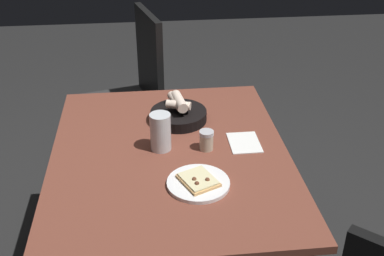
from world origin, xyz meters
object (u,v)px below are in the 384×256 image
object	(u,v)px
pepper_shaker	(206,141)
pizza_plate	(198,182)
beer_glass	(161,133)
dining_table	(170,165)
bread_basket	(179,113)
chair_far	(132,88)

from	to	relation	value
pepper_shaker	pizza_plate	bearing A→B (deg)	165.56
beer_glass	dining_table	bearing A→B (deg)	-133.85
bread_basket	beer_glass	world-z (taller)	beer_glass
pizza_plate	beer_glass	bearing A→B (deg)	24.60
pizza_plate	pepper_shaker	size ratio (longest dim) A/B	2.77
pizza_plate	bread_basket	world-z (taller)	bread_basket
dining_table	pepper_shaker	distance (m)	0.17
pepper_shaker	chair_far	world-z (taller)	chair_far
bread_basket	beer_glass	distance (m)	0.24
pepper_shaker	chair_far	bearing A→B (deg)	17.25
pizza_plate	chair_far	distance (m)	1.22
beer_glass	chair_far	bearing A→B (deg)	7.39
chair_far	pepper_shaker	bearing A→B (deg)	-162.75
bread_basket	pepper_shaker	size ratio (longest dim) A/B	3.04
dining_table	chair_far	world-z (taller)	chair_far
dining_table	pizza_plate	size ratio (longest dim) A/B	5.13
dining_table	chair_far	size ratio (longest dim) A/B	1.15
dining_table	pizza_plate	xyz separation A→B (m)	(-0.22, -0.08, 0.07)
pizza_plate	pepper_shaker	bearing A→B (deg)	-14.44
bread_basket	beer_glass	bearing A→B (deg)	158.56
pepper_shaker	bread_basket	bearing A→B (deg)	19.53
bread_basket	beer_glass	xyz separation A→B (m)	(-0.22, 0.09, 0.03)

